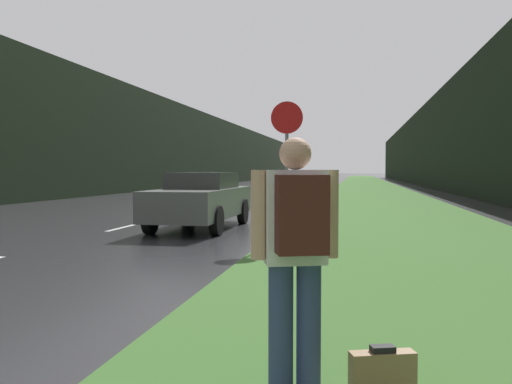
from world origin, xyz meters
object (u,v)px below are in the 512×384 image
object	(u,v)px
stop_sign	(287,157)
suitcase	(382,377)
car_passing_near	(201,199)
hitchhiker_with_backpack	(296,247)

from	to	relation	value
stop_sign	suitcase	distance (m)	7.91
stop_sign	car_passing_near	bearing A→B (deg)	135.64
car_passing_near	hitchhiker_with_backpack	bearing A→B (deg)	109.80
stop_sign	hitchhiker_with_backpack	bearing A→B (deg)	-82.20
hitchhiker_with_backpack	suitcase	size ratio (longest dim) A/B	3.94
stop_sign	car_passing_near	distance (m)	3.76
car_passing_near	suitcase	bearing A→B (deg)	112.48
hitchhiker_with_backpack	suitcase	xyz separation A→B (m)	(0.57, -0.07, -0.82)
stop_sign	car_passing_near	size ratio (longest dim) A/B	0.62
hitchhiker_with_backpack	car_passing_near	world-z (taller)	hitchhiker_with_backpack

